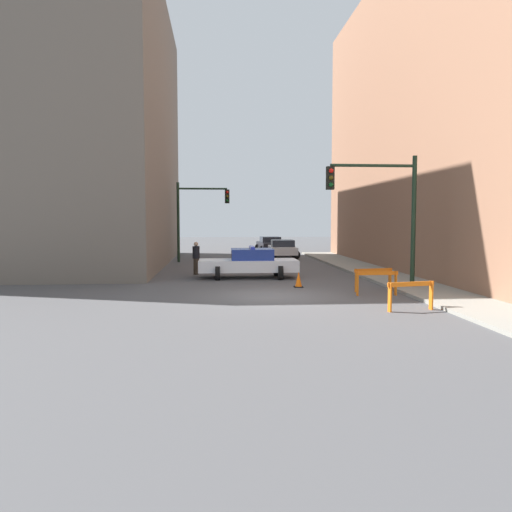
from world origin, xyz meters
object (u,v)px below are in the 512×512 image
object	(u,v)px
barrier_mid	(377,279)
barrier_back	(373,276)
police_car	(249,263)
parked_car_near	(282,249)
traffic_light_far	(195,210)
traffic_cone	(299,280)
pedestrian_crossing	(196,258)
traffic_light_near	(385,201)
parked_car_mid	(270,244)
barrier_front	(411,291)

from	to	relation	value
barrier_mid	barrier_back	bearing A→B (deg)	78.80
police_car	parked_car_near	xyz separation A→B (m)	(3.27, 12.18, -0.05)
traffic_light_far	traffic_cone	bearing A→B (deg)	-69.53
traffic_light_far	pedestrian_crossing	xyz separation A→B (m)	(0.33, -7.48, -2.54)
traffic_light_near	barrier_mid	world-z (taller)	traffic_light_near
pedestrian_crossing	barrier_back	size ratio (longest dim) A/B	1.05
barrier_mid	traffic_light_near	bearing A→B (deg)	62.25
police_car	barrier_mid	bearing A→B (deg)	-143.37
traffic_light_far	police_car	xyz separation A→B (m)	(2.91, -9.21, -2.67)
pedestrian_crossing	barrier_mid	xyz separation A→B (m)	(6.90, -7.64, -0.24)
parked_car_near	pedestrian_crossing	distance (m)	11.98
parked_car_near	pedestrian_crossing	size ratio (longest dim) A/B	2.63
barrier_mid	police_car	bearing A→B (deg)	126.14
barrier_mid	barrier_back	distance (m)	1.05
traffic_light_near	barrier_back	world-z (taller)	traffic_light_near
parked_car_near	traffic_light_near	bearing A→B (deg)	-81.44
parked_car_mid	barrier_mid	distance (m)	24.96
traffic_light_far	barrier_mid	size ratio (longest dim) A/B	3.25
traffic_light_far	barrier_back	xyz separation A→B (m)	(7.43, -14.09, -2.78)
pedestrian_crossing	traffic_cone	size ratio (longest dim) A/B	2.53
traffic_light_near	barrier_back	size ratio (longest dim) A/B	3.28
police_car	traffic_cone	size ratio (longest dim) A/B	7.19
parked_car_mid	traffic_light_near	bearing A→B (deg)	-88.28
barrier_back	traffic_cone	size ratio (longest dim) A/B	2.42
police_car	pedestrian_crossing	bearing A→B (deg)	56.78
traffic_light_far	traffic_cone	xyz separation A→B (m)	(4.73, -12.67, -3.08)
traffic_light_near	traffic_cone	distance (m)	4.70
parked_car_near	parked_car_mid	size ratio (longest dim) A/B	0.99
barrier_front	traffic_cone	xyz separation A→B (m)	(-2.55, 5.55, -0.30)
traffic_light_far	barrier_front	size ratio (longest dim) A/B	3.29
barrier_front	barrier_back	distance (m)	4.13
traffic_light_far	parked_car_near	distance (m)	7.38
traffic_light_far	barrier_front	xyz separation A→B (m)	(7.28, -18.22, -2.78)
traffic_cone	barrier_back	bearing A→B (deg)	-27.72
pedestrian_crossing	parked_car_near	bearing A→B (deg)	-105.68
traffic_cone	parked_car_mid	bearing A→B (deg)	86.70
traffic_light_near	barrier_mid	bearing A→B (deg)	-117.75
parked_car_mid	police_car	bearing A→B (deg)	-102.48
barrier_back	traffic_cone	distance (m)	3.07
police_car	traffic_light_near	bearing A→B (deg)	-130.11
parked_car_mid	parked_car_near	bearing A→B (deg)	-91.92
barrier_mid	traffic_cone	xyz separation A→B (m)	(-2.50, 2.45, -0.30)
traffic_light_near	barrier_front	xyz separation A→B (m)	(-0.75, -4.63, -2.91)
traffic_light_near	barrier_front	distance (m)	5.52
barrier_mid	traffic_cone	world-z (taller)	barrier_mid
barrier_front	barrier_back	size ratio (longest dim) A/B	1.00
police_car	barrier_front	size ratio (longest dim) A/B	2.98
traffic_light_near	barrier_back	xyz separation A→B (m)	(-0.60, -0.50, -2.91)
parked_car_mid	traffic_light_far	bearing A→B (deg)	-124.75
parked_car_near	parked_car_mid	xyz separation A→B (m)	(-0.15, 6.84, 0.00)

